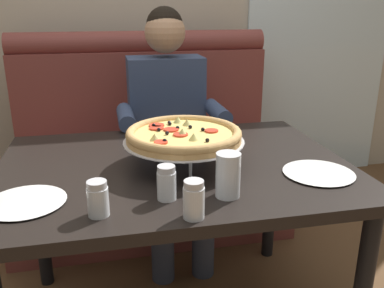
# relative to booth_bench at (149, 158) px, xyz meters

# --- Properties ---
(booth_bench) EXTENTS (1.55, 0.78, 1.13)m
(booth_bench) POSITION_rel_booth_bench_xyz_m (0.00, 0.00, 0.00)
(booth_bench) COLOR brown
(booth_bench) RESTS_ON ground_plane
(dining_table) EXTENTS (1.27, 0.93, 0.72)m
(dining_table) POSITION_rel_booth_bench_xyz_m (0.00, -0.93, 0.24)
(dining_table) COLOR black
(dining_table) RESTS_ON ground_plane
(diner_main) EXTENTS (0.54, 0.64, 1.27)m
(diner_main) POSITION_rel_booth_bench_xyz_m (0.09, -0.27, 0.31)
(diner_main) COLOR #2D3342
(diner_main) RESTS_ON ground_plane
(pizza) EXTENTS (0.43, 0.43, 0.15)m
(pizza) POSITION_rel_booth_bench_xyz_m (0.03, -0.95, 0.44)
(pizza) COLOR silver
(pizza) RESTS_ON dining_table
(shaker_parmesan) EXTENTS (0.06, 0.06, 0.11)m
(shaker_parmesan) POSITION_rel_booth_bench_xyz_m (-0.07, -1.22, 0.37)
(shaker_parmesan) COLOR white
(shaker_parmesan) RESTS_ON dining_table
(shaker_oregano) EXTENTS (0.06, 0.06, 0.11)m
(shaker_oregano) POSITION_rel_booth_bench_xyz_m (-0.02, -1.34, 0.37)
(shaker_oregano) COLOR white
(shaker_oregano) RESTS_ON dining_table
(shaker_pepper_flakes) EXTENTS (0.06, 0.06, 0.10)m
(shaker_pepper_flakes) POSITION_rel_booth_bench_xyz_m (-0.27, -1.28, 0.37)
(shaker_pepper_flakes) COLOR white
(shaker_pepper_flakes) RESTS_ON dining_table
(plate_near_left) EXTENTS (0.24, 0.24, 0.02)m
(plate_near_left) POSITION_rel_booth_bench_xyz_m (-0.48, -1.16, 0.34)
(plate_near_left) COLOR white
(plate_near_left) RESTS_ON dining_table
(plate_near_right) EXTENTS (0.25, 0.25, 0.02)m
(plate_near_right) POSITION_rel_booth_bench_xyz_m (0.47, -1.14, 0.34)
(plate_near_right) COLOR white
(plate_near_right) RESTS_ON dining_table
(drinking_glass) EXTENTS (0.08, 0.08, 0.14)m
(drinking_glass) POSITION_rel_booth_bench_xyz_m (0.11, -1.24, 0.39)
(drinking_glass) COLOR silver
(drinking_glass) RESTS_ON dining_table
(patio_chair) EXTENTS (0.42, 0.42, 0.86)m
(patio_chair) POSITION_rel_booth_bench_xyz_m (1.41, 1.15, 0.13)
(patio_chair) COLOR black
(patio_chair) RESTS_ON ground_plane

